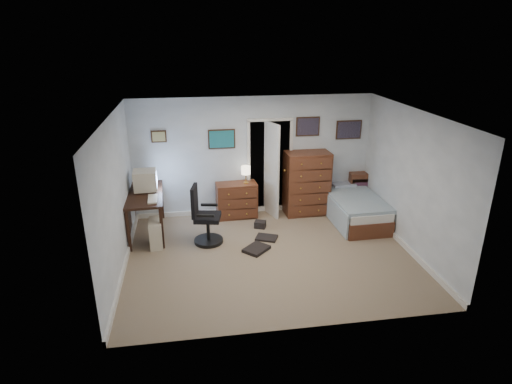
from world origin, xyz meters
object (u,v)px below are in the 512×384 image
at_px(low_dresser, 237,200).
at_px(bed, 354,208).
at_px(computer_desk, 140,203).
at_px(tall_dresser, 307,183).
at_px(office_chair, 204,221).

height_order(low_dresser, bed, low_dresser).
relative_size(computer_desk, bed, 0.81).
xyz_separation_m(computer_desk, bed, (4.29, -0.03, -0.36)).
relative_size(low_dresser, tall_dresser, 0.62).
relative_size(computer_desk, office_chair, 1.33).
bearing_deg(low_dresser, computer_desk, -167.29).
bearing_deg(office_chair, low_dresser, 67.24).
relative_size(office_chair, bed, 0.61).
bearing_deg(computer_desk, low_dresser, 12.88).
xyz_separation_m(computer_desk, office_chair, (1.19, -0.55, -0.21)).
bearing_deg(bed, office_chair, -171.96).
height_order(computer_desk, office_chair, office_chair).
bearing_deg(tall_dresser, office_chair, -157.06).
distance_m(low_dresser, tall_dresser, 1.53).
distance_m(computer_desk, low_dresser, 2.00).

